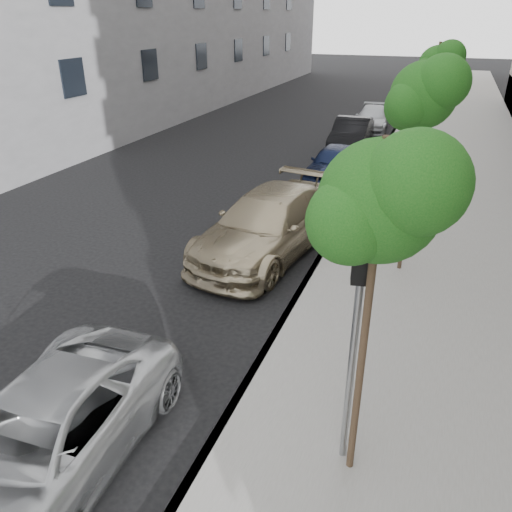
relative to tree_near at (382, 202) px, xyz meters
The scene contains 12 objects.
ground 5.43m from the tree_near, 155.05° to the right, with size 160.00×160.00×0.00m, color black.
sidewalk 22.88m from the tree_near, 87.27° to the left, with size 6.40×72.00×0.14m, color gray.
curb 22.95m from the tree_near, 95.21° to the left, with size 0.15×72.00×0.14m, color #9E9B93.
tree_near is the anchor object (origin of this frame).
tree_mid 6.50m from the tree_near, 90.00° to the left, with size 1.76×1.56×5.06m.
tree_far 13.00m from the tree_near, 90.00° to the left, with size 1.59×1.39×5.04m.
signal_pole 1.87m from the tree_near, 135.76° to the left, with size 0.27×0.22×3.39m.
minivan 5.50m from the tree_near, 159.45° to the right, with size 2.23×4.84×1.34m, color #A3A5A7.
suv 8.07m from the tree_near, 118.48° to the left, with size 2.33×5.74×1.67m, color tan.
sedan_blue 14.49m from the tree_near, 103.67° to the left, with size 1.56×3.88×1.32m, color #0F1834.
sedan_black 19.11m from the tree_near, 100.90° to the left, with size 1.58×4.52×1.49m, color black.
sedan_rear 23.98m from the tree_near, 98.06° to the left, with size 1.75×4.31×1.25m, color #B0B3B8.
Camera 1 is at (3.73, -3.70, 5.92)m, focal length 35.00 mm.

